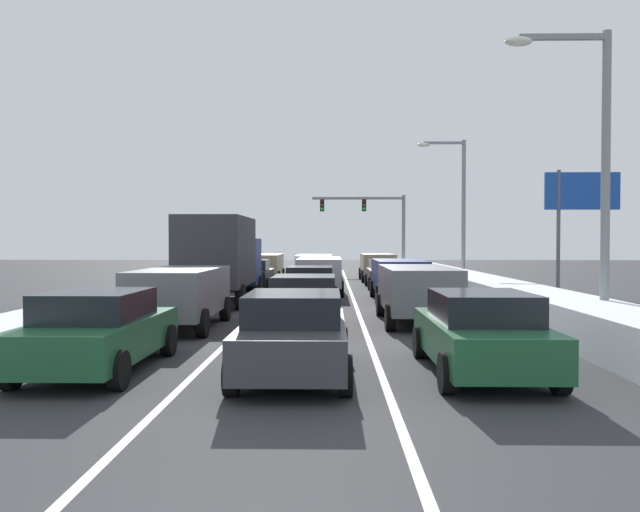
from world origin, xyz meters
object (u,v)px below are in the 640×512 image
Objects in this scene: suv_silver_center_lane_fourth at (320,272)px; box_truck_left_lane_third at (221,255)px; street_lamp_right_mid at (457,199)px; roadside_sign_right at (582,205)px; suv_tan_left_lane_fifth at (264,265)px; sedan_maroon_center_lane_third at (310,286)px; sedan_red_center_lane_second at (304,303)px; sedan_green_right_lane_nearest at (481,332)px; suv_tan_right_lane_fifth at (377,264)px; sedan_black_right_lane_fourth at (385,273)px; suv_white_center_lane_fifth at (314,266)px; traffic_light_gantry at (375,216)px; sedan_green_left_lane_nearest at (99,330)px; street_lamp_right_near at (591,153)px; suv_navy_right_lane_third at (399,276)px; sedan_charcoal_center_lane_nearest at (294,334)px; suv_gray_left_lane_second at (181,292)px; suv_gray_right_lane_second at (417,289)px; sedan_black_left_lane_fourth at (252,274)px.

box_truck_left_lane_third reaches higher than suv_silver_center_lane_fourth.
roadside_sign_right is (3.88, -7.41, -0.78)m from street_lamp_right_mid.
sedan_maroon_center_lane_third is at bearing -77.39° from suv_tan_left_lane_fifth.
sedan_red_center_lane_second is 8.58m from box_truck_left_lane_third.
box_truck_left_lane_third is 13.31m from suv_tan_left_lane_fifth.
sedan_green_right_lane_nearest is 0.92× the size of suv_tan_right_lane_fifth.
suv_silver_center_lane_fourth is (-3.37, -3.93, 0.25)m from sedan_black_right_lane_fourth.
traffic_light_gantry is (4.48, 15.08, 3.48)m from suv_white_center_lane_fifth.
sedan_black_right_lane_fourth is 22.39m from sedan_green_left_lane_nearest.
sedan_black_right_lane_fourth is 0.58× the size of street_lamp_right_near.
sedan_green_left_lane_nearest is (-3.79, -17.29, -0.25)m from suv_silver_center_lane_fourth.
suv_navy_right_lane_third is 8.61m from roadside_sign_right.
sedan_charcoal_center_lane_nearest is (-3.44, -14.58, -0.25)m from suv_navy_right_lane_third.
sedan_maroon_center_lane_third is 12.09m from sedan_green_left_lane_nearest.
suv_gray_left_lane_second is at bearing -114.47° from sedan_black_right_lane_fourth.
sedan_green_right_lane_nearest is 23.76m from street_lamp_right_mid.
sedan_green_right_lane_nearest is 1.00× the size of sedan_charcoal_center_lane_nearest.
roadside_sign_right reaches higher than suv_silver_center_lane_fourth.
suv_gray_right_lane_second is 0.64× the size of street_lamp_right_near.
street_lamp_right_near is at bearing -69.18° from suv_white_center_lane_fifth.
sedan_charcoal_center_lane_nearest is at bearing -90.37° from suv_silver_center_lane_fourth.
suv_navy_right_lane_third is 9.62m from sedan_red_center_lane_second.
roadside_sign_right is (14.84, -10.77, 3.00)m from suv_tan_left_lane_fifth.
sedan_red_center_lane_second is at bearing -7.79° from suv_gray_left_lane_second.
traffic_light_gantry is at bearing 79.56° from suv_silver_center_lane_fourth.
roadside_sign_right reaches higher than sedan_red_center_lane_second.
suv_white_center_lane_fifth and suv_tan_left_lane_fifth have the same top height.
sedan_black_left_lane_fourth is (-6.84, 5.97, -0.25)m from suv_navy_right_lane_third.
street_lamp_right_near is 11.97m from roadside_sign_right.
sedan_maroon_center_lane_third is at bearing 135.36° from street_lamp_right_near.
street_lamp_right_near reaches higher than suv_tan_right_lane_fifth.
suv_gray_right_lane_second is 1.00× the size of suv_tan_right_lane_fifth.
suv_navy_right_lane_third is 14.98m from sedan_charcoal_center_lane_nearest.
street_lamp_right_near is at bearing -61.38° from suv_silver_center_lane_fourth.
street_lamp_right_mid reaches higher than suv_gray_right_lane_second.
suv_tan_left_lane_fifth is (-6.63, 19.23, 0.00)m from suv_gray_right_lane_second.
suv_white_center_lane_fifth is (-3.84, -3.27, 0.00)m from suv_tan_right_lane_fifth.
sedan_black_right_lane_fourth is 0.62× the size of box_truck_left_lane_third.
suv_navy_right_lane_third is 10.98m from suv_gray_left_lane_second.
box_truck_left_lane_third reaches higher than suv_gray_left_lane_second.
sedan_black_right_lane_fourth is 0.60× the size of traffic_light_gantry.
box_truck_left_lane_third is 15.27m from street_lamp_right_mid.
sedan_green_left_lane_nearest is at bearing -90.77° from sedan_black_left_lane_fourth.
street_lamp_right_mid is (10.96, -3.36, 3.78)m from suv_tan_left_lane_fifth.
roadside_sign_right reaches higher than suv_gray_right_lane_second.
street_lamp_right_mid is (4.32, 15.87, 3.78)m from suv_gray_right_lane_second.
sedan_black_left_lane_fourth is 6.05m from suv_tan_left_lane_fifth.
suv_navy_right_lane_third is at bearing -60.28° from suv_tan_left_lane_fifth.
suv_gray_right_lane_second is 1.09× the size of sedan_red_center_lane_second.
suv_white_center_lane_fifth is at bearing 80.05° from suv_gray_left_lane_second.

